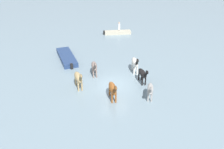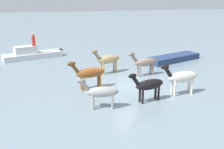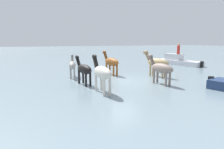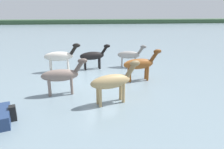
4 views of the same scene
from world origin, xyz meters
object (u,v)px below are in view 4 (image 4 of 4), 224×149
Objects in this scene: horse_dark_mare at (62,75)px; horse_lead at (113,81)px; horse_rear_stallion at (93,56)px; horse_chestnut_trailing at (140,64)px; horse_pinto_flank at (60,56)px; horse_gray_outer at (130,55)px.

horse_dark_mare is 2.78m from horse_lead.
horse_rear_stallion is at bearing 79.61° from horse_lead.
horse_lead is at bearing -93.06° from horse_rear_stallion.
horse_lead reaches higher than horse_chestnut_trailing.
horse_chestnut_trailing is at bearing -56.71° from horse_rear_stallion.
horse_lead is 1.01× the size of horse_chestnut_trailing.
horse_rear_stallion is 2.34m from horse_pinto_flank.
horse_rear_stallion is 1.05× the size of horse_gray_outer.
horse_dark_mare is at bearing -84.43° from horse_pinto_flank.
horse_pinto_flank is (-2.29, -0.42, 0.11)m from horse_rear_stallion.
horse_rear_stallion is 3.98m from horse_chestnut_trailing.
horse_rear_stallion is 2.75m from horse_gray_outer.
horse_lead reaches higher than horse_rear_stallion.
horse_pinto_flank is (-0.60, 4.09, 0.07)m from horse_dark_mare.
horse_chestnut_trailing is at bearing -79.09° from horse_gray_outer.
horse_rear_stallion is at bearing 62.22° from horse_dark_mare.
horse_lead reaches higher than horse_dark_mare.
horse_gray_outer is at bearing 4.29° from horse_pinto_flank.
horse_dark_mare is at bearing -168.47° from horse_chestnut_trailing.
horse_pinto_flank reaches higher than horse_dark_mare.
horse_chestnut_trailing reaches higher than horse_gray_outer.
horse_gray_outer is (4.43, 4.72, -0.09)m from horse_dark_mare.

